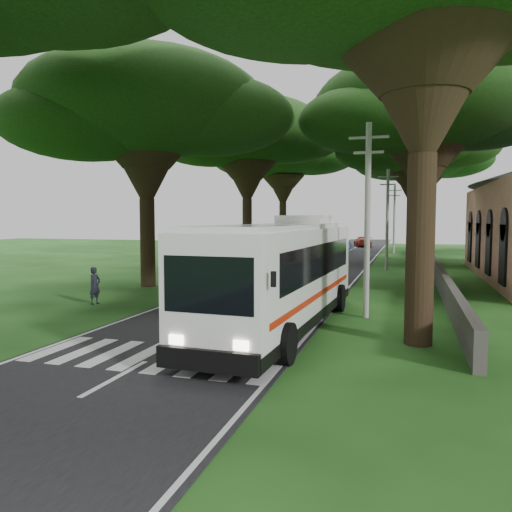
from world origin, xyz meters
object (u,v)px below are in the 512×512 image
at_px(pole_far, 394,218).
at_px(coach_bus, 284,273).
at_px(distant_car_c, 363,242).
at_px(pedestrian, 95,286).
at_px(pole_mid, 387,218).
at_px(pole_near, 367,217).
at_px(distant_car_b, 341,245).
at_px(distant_car_a, 324,249).

xyz_separation_m(pole_far, coach_bus, (-2.80, -42.98, -2.07)).
xyz_separation_m(distant_car_c, pedestrian, (-8.01, -53.40, 0.13)).
height_order(pole_far, pedestrian, pole_far).
bearing_deg(pole_mid, distant_car_c, 98.14).
bearing_deg(pole_mid, pedestrian, -121.77).
xyz_separation_m(pole_far, pedestrian, (-12.71, -40.53, -3.28)).
distance_m(pole_near, distant_car_c, 53.19).
distance_m(distant_car_b, pedestrian, 44.34).
xyz_separation_m(coach_bus, distant_car_b, (-3.78, 46.37, -1.44)).
distance_m(pole_far, distant_car_c, 14.12).
height_order(pole_far, distant_car_a, pole_far).
distance_m(pole_mid, distant_car_a, 16.35).
xyz_separation_m(pole_mid, coach_bus, (-2.80, -22.98, -2.07)).
relative_size(coach_bus, distant_car_c, 2.61).
distance_m(distant_car_b, distant_car_c, 9.66).
xyz_separation_m(pole_near, distant_car_c, (-4.70, 52.87, -3.41)).
bearing_deg(distant_car_c, pole_near, 82.22).
height_order(distant_car_a, distant_car_b, distant_car_a).
height_order(pole_far, distant_car_c, pole_far).
distance_m(coach_bus, pedestrian, 10.28).
bearing_deg(distant_car_a, distant_car_c, -95.45).
relative_size(pole_mid, pole_far, 1.00).
height_order(pole_mid, distant_car_a, pole_mid).
height_order(coach_bus, distant_car_b, coach_bus).
height_order(distant_car_a, distant_car_c, distant_car_c).
xyz_separation_m(pole_near, distant_car_a, (-7.30, 34.22, -3.44)).
height_order(pole_near, pole_mid, same).
bearing_deg(pole_mid, distant_car_a, 117.18).
relative_size(pole_mid, pedestrian, 4.44).
xyz_separation_m(pole_mid, distant_car_b, (-6.57, 23.39, -3.52)).
bearing_deg(distant_car_a, pedestrian, 83.65).
distance_m(pole_near, coach_bus, 4.58).
bearing_deg(distant_car_a, pole_near, 104.54).
xyz_separation_m(pole_near, pedestrian, (-12.71, -0.53, -3.28)).
bearing_deg(coach_bus, distant_car_c, 94.36).
bearing_deg(pole_near, distant_car_a, 102.05).
xyz_separation_m(pole_mid, pole_far, (0.00, 20.00, 0.00)).
relative_size(distant_car_a, pedestrian, 2.31).
relative_size(pole_far, distant_car_a, 1.92).
bearing_deg(distant_car_b, distant_car_a, -76.44).
height_order(pole_mid, pedestrian, pole_mid).
xyz_separation_m(pole_far, distant_car_b, (-6.57, 3.39, -3.52)).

